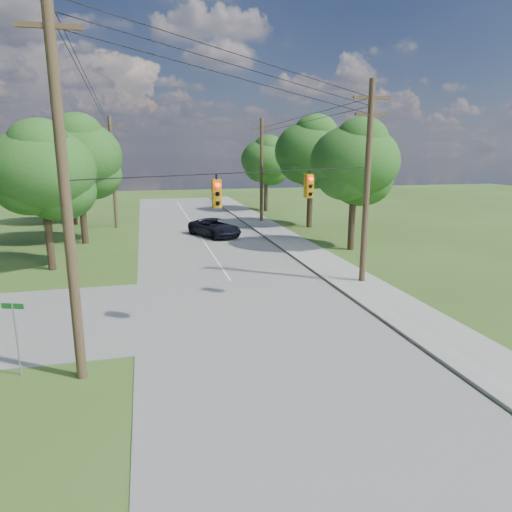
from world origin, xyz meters
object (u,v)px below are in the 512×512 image
object	(u,v)px
pole_ne	(367,181)
pole_north_e	(261,170)
pole_north_w	(113,172)
pole_sw	(64,180)
car_main_north	(215,227)

from	to	relation	value
pole_ne	pole_north_e	distance (m)	22.00
pole_north_w	pole_north_e	bearing A→B (deg)	0.00
pole_sw	pole_north_e	distance (m)	32.55
pole_north_w	car_main_north	size ratio (longest dim) A/B	1.90
pole_sw	car_main_north	bearing A→B (deg)	71.27
pole_sw	pole_north_w	xyz separation A→B (m)	(-0.40, 29.60, -1.10)
pole_sw	pole_ne	size ratio (longest dim) A/B	1.14
pole_ne	pole_north_e	bearing A→B (deg)	90.00
car_main_north	pole_north_e	bearing A→B (deg)	24.46
pole_sw	car_main_north	size ratio (longest dim) A/B	2.27
pole_ne	car_main_north	distance (m)	17.06
pole_north_e	car_main_north	bearing A→B (deg)	-130.76
pole_ne	pole_north_w	size ratio (longest dim) A/B	1.05
pole_sw	pole_ne	distance (m)	15.51
pole_north_w	pole_ne	bearing A→B (deg)	-57.71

